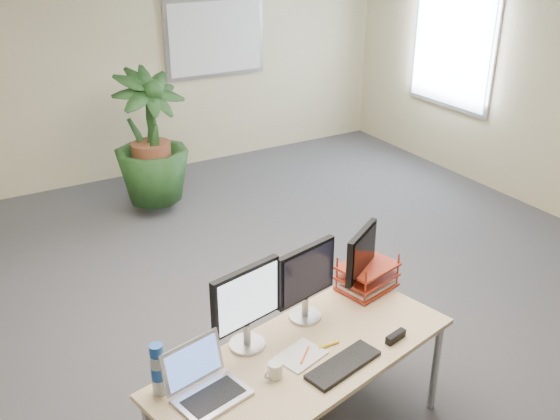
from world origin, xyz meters
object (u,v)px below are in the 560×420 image
desk (293,366)px  monitor_left (246,303)px  monitor_right (306,278)px  floor_plant (151,145)px  laptop (204,383)px

desk → monitor_left: bearing=149.5°
monitor_right → floor_plant: bearing=86.3°
monitor_left → floor_plant: bearing=79.2°
floor_plant → monitor_left: (-0.64, -3.34, 0.21)m
monitor_left → monitor_right: 0.43m
floor_plant → monitor_right: floor_plant is taller
floor_plant → monitor_left: 3.41m
floor_plant → monitor_right: size_ratio=3.12×
desk → floor_plant: bearing=83.2°
monitor_right → laptop: 0.87m
floor_plant → monitor_right: bearing=-93.7°
monitor_right → monitor_left: bearing=-171.0°
floor_plant → monitor_left: size_ratio=3.01×
desk → monitor_right: (0.20, 0.20, 0.42)m
floor_plant → laptop: 3.70m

